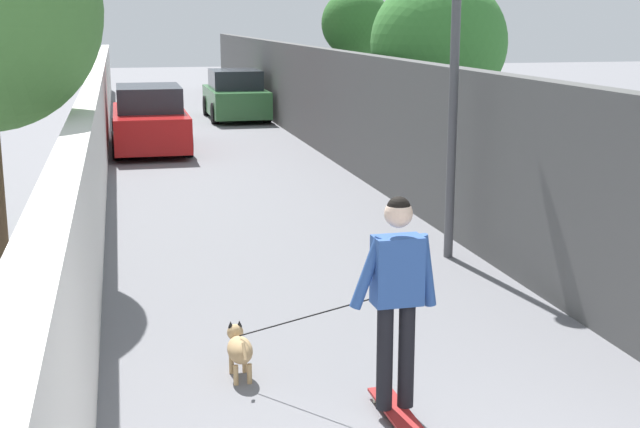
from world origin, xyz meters
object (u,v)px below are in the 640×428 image
object	(u,v)px
tree_right_far	(439,43)
person_skateboarder	(397,286)
skateboard	(394,409)
car_near	(150,120)
lamp_post	(455,44)
dog	(240,348)
tree_right_mid	(356,24)
car_far	(236,96)

from	to	relation	value
tree_right_far	person_skateboarder	size ratio (longest dim) A/B	2.32
tree_right_far	person_skateboarder	distance (m)	11.55
skateboard	person_skateboarder	size ratio (longest dim) A/B	0.47
tree_right_far	car_near	world-z (taller)	tree_right_far
lamp_post	dog	distance (m)	5.30
tree_right_mid	car_far	world-z (taller)	tree_right_mid
car_near	car_far	size ratio (longest dim) A/B	1.12
car_far	dog	bearing A→B (deg)	172.46
tree_right_mid	lamp_post	world-z (taller)	lamp_post
dog	car_near	size ratio (longest dim) A/B	0.31
skateboard	person_skateboarder	distance (m)	1.03
lamp_post	car_far	distance (m)	16.94
tree_right_mid	skateboard	size ratio (longest dim) A/B	4.84
tree_right_far	tree_right_mid	bearing A→B (deg)	0.61
person_skateboarder	car_near	bearing A→B (deg)	5.01
person_skateboarder	skateboard	bearing A→B (deg)	-0.45
lamp_post	car_far	xyz separation A→B (m)	(16.80, 0.60, -2.09)
person_skateboarder	tree_right_mid	bearing A→B (deg)	-14.32
dog	tree_right_mid	bearing A→B (deg)	-18.94
car_far	skateboard	bearing A→B (deg)	175.76
person_skateboarder	car_near	world-z (taller)	person_skateboarder
lamp_post	person_skateboarder	distance (m)	5.18
lamp_post	dog	xyz separation A→B (m)	(-3.33, 3.26, -2.53)
tree_right_mid	tree_right_far	bearing A→B (deg)	-179.39
tree_right_far	person_skateboarder	bearing A→B (deg)	157.91
car_far	tree_right_mid	bearing A→B (deg)	-149.80
lamp_post	car_near	distance (m)	11.50
skateboard	car_far	size ratio (longest dim) A/B	0.21
car_near	dog	bearing A→B (deg)	-179.05
tree_right_mid	lamp_post	bearing A→B (deg)	170.39
dog	lamp_post	bearing A→B (deg)	-44.45
tree_right_far	skateboard	world-z (taller)	tree_right_far
tree_right_far	skateboard	xyz separation A→B (m)	(-10.60, 4.30, -2.56)
car_far	car_near	bearing A→B (deg)	154.42
tree_right_mid	lamp_post	distance (m)	12.39
dog	car_far	size ratio (longest dim) A/B	0.35
car_near	tree_right_mid	bearing A→B (deg)	-75.23
person_skateboarder	lamp_post	bearing A→B (deg)	-26.31
lamp_post	dog	world-z (taller)	lamp_post
dog	car_far	world-z (taller)	car_far
tree_right_mid	car_near	distance (m)	6.18
skateboard	person_skateboarder	xyz separation A→B (m)	(-0.00, 0.00, 1.03)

